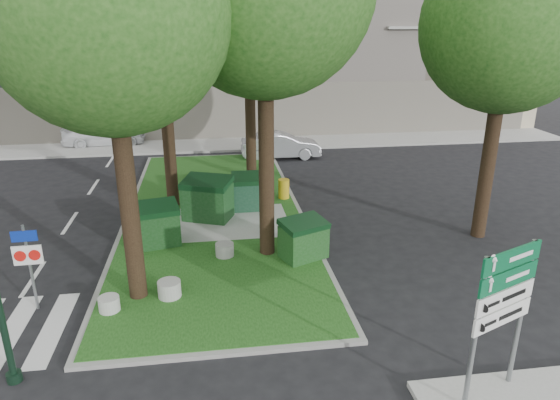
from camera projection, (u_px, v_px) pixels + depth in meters
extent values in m
plane|color=black|center=(198.00, 356.00, 10.48)|extent=(120.00, 120.00, 0.00)
cube|color=#1A4413|center=(215.00, 214.00, 17.97)|extent=(6.00, 16.00, 0.12)
cube|color=gray|center=(215.00, 214.00, 17.97)|extent=(6.30, 16.30, 0.10)
cube|color=#999993|center=(202.00, 145.00, 27.67)|extent=(42.00, 3.00, 0.12)
cube|color=silver|center=(33.00, 329.00, 11.38)|extent=(5.00, 3.00, 0.01)
cylinder|color=black|center=(127.00, 184.00, 11.55)|extent=(0.44, 0.44, 6.16)
sphere|color=#1B4913|center=(107.00, 11.00, 10.28)|extent=(5.20, 5.20, 5.20)
cylinder|color=black|center=(266.00, 146.00, 13.79)|extent=(0.44, 0.44, 6.72)
cylinder|color=black|center=(168.00, 130.00, 17.72)|extent=(0.44, 0.44, 5.88)
sphere|color=#1B4913|center=(160.00, 24.00, 16.49)|extent=(4.80, 4.80, 4.80)
cylinder|color=black|center=(250.00, 100.00, 20.74)|extent=(0.44, 0.44, 7.00)
cylinder|color=black|center=(490.00, 148.00, 15.33)|extent=(0.44, 0.44, 5.88)
sphere|color=#1B4913|center=(509.00, 25.00, 14.11)|extent=(5.00, 5.00, 5.00)
cube|color=#0E340F|center=(156.00, 228.00, 15.25)|extent=(1.56, 1.22, 1.08)
cube|color=black|center=(154.00, 208.00, 15.03)|extent=(1.62, 1.30, 0.31)
cube|color=#103913|center=(208.00, 202.00, 17.19)|extent=(1.84, 1.56, 1.22)
cube|color=black|center=(207.00, 182.00, 16.95)|extent=(1.92, 1.65, 0.35)
cube|color=#103721|center=(252.00, 194.00, 18.18)|extent=(1.37, 0.94, 1.07)
cube|color=black|center=(252.00, 178.00, 17.96)|extent=(1.42, 1.00, 0.31)
cube|color=#143F13|center=(303.00, 242.00, 14.41)|extent=(1.48, 1.27, 0.98)
cube|color=black|center=(304.00, 224.00, 14.21)|extent=(1.54, 1.34, 0.28)
cylinder|color=#B0B0AB|center=(109.00, 304.00, 11.85)|extent=(0.49, 0.49, 0.35)
cylinder|color=gray|center=(225.00, 250.00, 14.60)|extent=(0.54, 0.54, 0.39)
cylinder|color=#A3A39E|center=(169.00, 289.00, 12.45)|extent=(0.58, 0.58, 0.41)
cylinder|color=gold|center=(284.00, 189.00, 19.27)|extent=(0.43, 0.43, 0.75)
cylinder|color=black|center=(14.00, 377.00, 9.73)|extent=(0.29, 0.29, 0.19)
cylinder|color=slate|center=(31.00, 268.00, 11.83)|extent=(0.07, 0.07, 2.21)
cube|color=navy|center=(24.00, 236.00, 11.54)|extent=(0.58, 0.05, 0.27)
cube|color=white|center=(28.00, 255.00, 11.71)|extent=(0.66, 0.06, 0.49)
cylinder|color=red|center=(21.00, 255.00, 11.68)|extent=(0.27, 0.03, 0.27)
cylinder|color=red|center=(35.00, 254.00, 11.73)|extent=(0.27, 0.03, 0.27)
cylinder|color=slate|center=(475.00, 335.00, 8.48)|extent=(0.12, 0.12, 2.97)
cylinder|color=slate|center=(521.00, 314.00, 9.09)|extent=(0.12, 0.12, 2.97)
cube|color=#0B5831|center=(510.00, 257.00, 8.34)|extent=(1.38, 0.62, 0.34)
cube|color=#0B5831|center=(507.00, 277.00, 8.47)|extent=(1.38, 0.62, 0.34)
cube|color=white|center=(504.00, 297.00, 8.60)|extent=(1.38, 0.62, 0.34)
cube|color=white|center=(500.00, 315.00, 8.73)|extent=(1.38, 0.62, 0.34)
imported|color=white|center=(104.00, 132.00, 27.65)|extent=(4.54, 2.16, 1.50)
imported|color=#A6A8AE|center=(281.00, 145.00, 25.21)|extent=(3.98, 1.42, 1.31)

